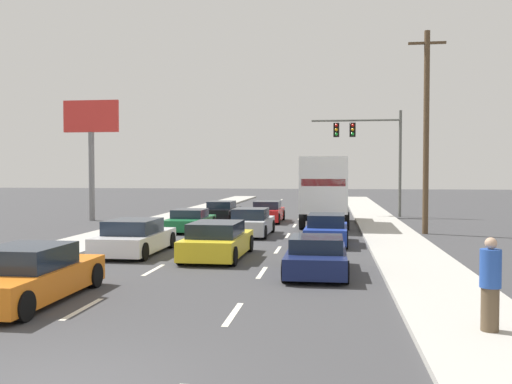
{
  "coord_description": "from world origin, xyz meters",
  "views": [
    {
      "loc": [
        3.78,
        -7.02,
        3.04
      ],
      "look_at": [
        0.04,
        20.56,
        2.06
      ],
      "focal_mm": 39.24,
      "sensor_mm": 36.0,
      "label": 1
    }
  ],
  "objects_px": {
    "car_orange": "(29,276)",
    "car_red": "(268,212)",
    "roadside_billboard": "(91,137)",
    "car_navy": "(317,256)",
    "car_yellow": "(217,241)",
    "traffic_signal_mast": "(364,140)",
    "car_black": "(222,211)",
    "car_blue": "(327,230)",
    "car_white": "(135,238)",
    "pedestrian_near_corner": "(490,284)",
    "car_silver": "(251,223)",
    "car_green": "(190,221)",
    "utility_pole_mid": "(426,130)",
    "box_truck": "(325,188)"
  },
  "relations": [
    {
      "from": "car_orange",
      "to": "car_red",
      "type": "height_order",
      "value": "car_orange"
    },
    {
      "from": "roadside_billboard",
      "to": "car_navy",
      "type": "bearing_deg",
      "value": -48.89
    },
    {
      "from": "car_yellow",
      "to": "traffic_signal_mast",
      "type": "xyz_separation_m",
      "value": [
        6.2,
        19.67,
        4.67
      ]
    },
    {
      "from": "car_black",
      "to": "car_navy",
      "type": "distance_m",
      "value": 19.78
    },
    {
      "from": "car_yellow",
      "to": "car_blue",
      "type": "distance_m",
      "value": 5.82
    },
    {
      "from": "car_white",
      "to": "pedestrian_near_corner",
      "type": "relative_size",
      "value": 2.58
    },
    {
      "from": "car_red",
      "to": "roadside_billboard",
      "type": "relative_size",
      "value": 0.55
    },
    {
      "from": "car_yellow",
      "to": "roadside_billboard",
      "type": "height_order",
      "value": "roadside_billboard"
    },
    {
      "from": "car_red",
      "to": "car_yellow",
      "type": "height_order",
      "value": "car_yellow"
    },
    {
      "from": "car_blue",
      "to": "car_black",
      "type": "bearing_deg",
      "value": 120.3
    },
    {
      "from": "car_silver",
      "to": "roadside_billboard",
      "type": "height_order",
      "value": "roadside_billboard"
    },
    {
      "from": "car_green",
      "to": "utility_pole_mid",
      "type": "distance_m",
      "value": 12.73
    },
    {
      "from": "car_yellow",
      "to": "car_blue",
      "type": "relative_size",
      "value": 1.07
    },
    {
      "from": "car_silver",
      "to": "box_truck",
      "type": "relative_size",
      "value": 0.48
    },
    {
      "from": "car_orange",
      "to": "car_navy",
      "type": "xyz_separation_m",
      "value": [
        6.61,
        4.54,
        -0.07
      ]
    },
    {
      "from": "car_orange",
      "to": "traffic_signal_mast",
      "type": "height_order",
      "value": "traffic_signal_mast"
    },
    {
      "from": "box_truck",
      "to": "utility_pole_mid",
      "type": "relative_size",
      "value": 0.85
    },
    {
      "from": "car_black",
      "to": "traffic_signal_mast",
      "type": "relative_size",
      "value": 0.61
    },
    {
      "from": "car_black",
      "to": "utility_pole_mid",
      "type": "bearing_deg",
      "value": -31.21
    },
    {
      "from": "car_black",
      "to": "car_navy",
      "type": "height_order",
      "value": "car_black"
    },
    {
      "from": "car_yellow",
      "to": "car_navy",
      "type": "height_order",
      "value": "car_yellow"
    },
    {
      "from": "roadside_billboard",
      "to": "pedestrian_near_corner",
      "type": "bearing_deg",
      "value": -51.96
    },
    {
      "from": "traffic_signal_mast",
      "to": "box_truck",
      "type": "bearing_deg",
      "value": -109.14
    },
    {
      "from": "car_green",
      "to": "car_blue",
      "type": "bearing_deg",
      "value": -31.98
    },
    {
      "from": "car_black",
      "to": "car_blue",
      "type": "height_order",
      "value": "car_blue"
    },
    {
      "from": "car_green",
      "to": "car_white",
      "type": "height_order",
      "value": "car_white"
    },
    {
      "from": "car_orange",
      "to": "car_navy",
      "type": "bearing_deg",
      "value": 34.48
    },
    {
      "from": "car_green",
      "to": "car_silver",
      "type": "bearing_deg",
      "value": -25.87
    },
    {
      "from": "car_orange",
      "to": "box_truck",
      "type": "xyz_separation_m",
      "value": [
        6.71,
        19.5,
        1.55
      ]
    },
    {
      "from": "car_black",
      "to": "box_truck",
      "type": "bearing_deg",
      "value": -29.0
    },
    {
      "from": "car_yellow",
      "to": "pedestrian_near_corner",
      "type": "xyz_separation_m",
      "value": [
        6.89,
        -8.75,
        0.39
      ]
    },
    {
      "from": "car_navy",
      "to": "utility_pole_mid",
      "type": "bearing_deg",
      "value": 66.6
    },
    {
      "from": "car_red",
      "to": "pedestrian_near_corner",
      "type": "height_order",
      "value": "pedestrian_near_corner"
    },
    {
      "from": "car_green",
      "to": "car_blue",
      "type": "xyz_separation_m",
      "value": [
        7.07,
        -4.41,
        0.07
      ]
    },
    {
      "from": "car_black",
      "to": "roadside_billboard",
      "type": "xyz_separation_m",
      "value": [
        -7.94,
        -2.02,
        4.74
      ]
    },
    {
      "from": "car_white",
      "to": "car_yellow",
      "type": "distance_m",
      "value": 3.32
    },
    {
      "from": "car_silver",
      "to": "car_green",
      "type": "bearing_deg",
      "value": 154.13
    },
    {
      "from": "car_red",
      "to": "pedestrian_near_corner",
      "type": "bearing_deg",
      "value": -73.79
    },
    {
      "from": "car_black",
      "to": "car_yellow",
      "type": "distance_m",
      "value": 16.34
    },
    {
      "from": "traffic_signal_mast",
      "to": "roadside_billboard",
      "type": "relative_size",
      "value": 0.96
    },
    {
      "from": "car_green",
      "to": "car_blue",
      "type": "height_order",
      "value": "car_blue"
    },
    {
      "from": "car_black",
      "to": "box_truck",
      "type": "xyz_separation_m",
      "value": [
        6.67,
        -3.7,
        1.61
      ]
    },
    {
      "from": "car_blue",
      "to": "utility_pole_mid",
      "type": "xyz_separation_m",
      "value": [
        4.79,
        4.62,
        4.53
      ]
    },
    {
      "from": "car_black",
      "to": "car_navy",
      "type": "relative_size",
      "value": 1.06
    },
    {
      "from": "traffic_signal_mast",
      "to": "utility_pole_mid",
      "type": "distance_m",
      "value": 10.92
    },
    {
      "from": "car_navy",
      "to": "car_silver",
      "type": "bearing_deg",
      "value": 109.18
    },
    {
      "from": "box_truck",
      "to": "utility_pole_mid",
      "type": "bearing_deg",
      "value": -34.04
    },
    {
      "from": "box_truck",
      "to": "pedestrian_near_corner",
      "type": "xyz_separation_m",
      "value": [
        3.22,
        -21.11,
        -1.15
      ]
    },
    {
      "from": "car_silver",
      "to": "box_truck",
      "type": "distance_m",
      "value": 6.46
    },
    {
      "from": "car_red",
      "to": "utility_pole_mid",
      "type": "xyz_separation_m",
      "value": [
        8.47,
        -5.46,
        4.53
      ]
    }
  ]
}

